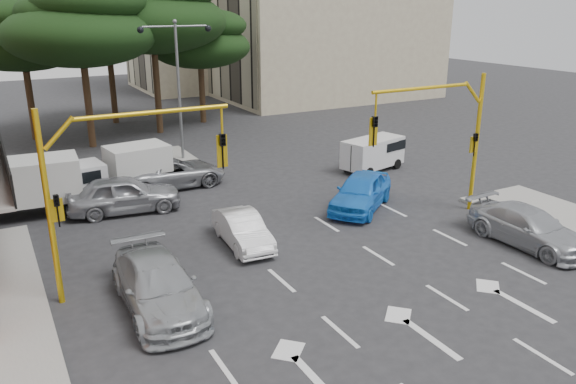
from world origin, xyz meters
The scene contains 20 objects.
ground centered at (0.00, 0.00, 0.00)m, with size 120.00×120.00×0.00m, color #28282B.
median_strip centered at (0.00, 16.00, 0.07)m, with size 1.40×6.00×0.15m, color gray.
apartment_beige_far centered at (12.95, 44.00, 8.35)m, with size 16.20×12.15×16.70m.
pine_left_near centered at (-3.94, 21.96, 7.60)m, with size 9.15×9.15×10.23m.
pine_center centered at (1.06, 23.96, 8.30)m, with size 9.98×9.98×11.16m.
pine_left_far centered at (-6.94, 25.96, 6.91)m, with size 8.32×8.32×9.30m.
pine_right centered at (5.06, 25.96, 6.22)m, with size 7.49×7.49×8.37m.
pine_back centered at (-0.94, 28.96, 7.60)m, with size 9.15×9.15×10.23m.
signal_mast_right centered at (6.80, 1.99, 3.88)m, with size 5.79×0.37×6.00m.
signal_mast_left centered at (-6.80, 1.99, 3.88)m, with size 5.79×0.37×6.00m.
street_lamp_center centered at (0.00, 16.00, 5.43)m, with size 4.16×0.36×7.77m.
car_white_hatch centered at (-1.92, 3.26, 0.62)m, with size 1.32×3.78×1.25m, color white.
car_blue_compact centered at (4.37, 4.41, 0.79)m, with size 1.88×4.66×1.59m, color blue.
car_silver_wagon centered at (-6.06, 0.23, 0.75)m, with size 2.09×5.15×1.50m, color #A2A6AA.
car_silver_cross_a centered at (-2.00, 11.50, 0.72)m, with size 2.39×5.19×1.44m, color gray.
car_silver_cross_b centered at (-5.00, 9.00, 0.82)m, with size 1.94×4.83×1.65m, color #999BA1.
car_silver_parked centered at (7.60, -1.88, 0.70)m, with size 1.97×4.86×1.41m, color #ACAFB4.
van_white centered at (8.50, 9.07, 0.91)m, with size 1.64×3.62×1.81m, color silver, non-canonical shape.
box_truck_a centered at (-9.00, 10.52, 1.25)m, with size 2.13×5.08×2.50m, color silver, non-canonical shape.
box_truck_b centered at (-4.50, 11.50, 1.14)m, with size 1.95×4.65×2.29m, color silver, non-canonical shape.
Camera 1 is at (-9.82, -14.78, 8.75)m, focal length 35.00 mm.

